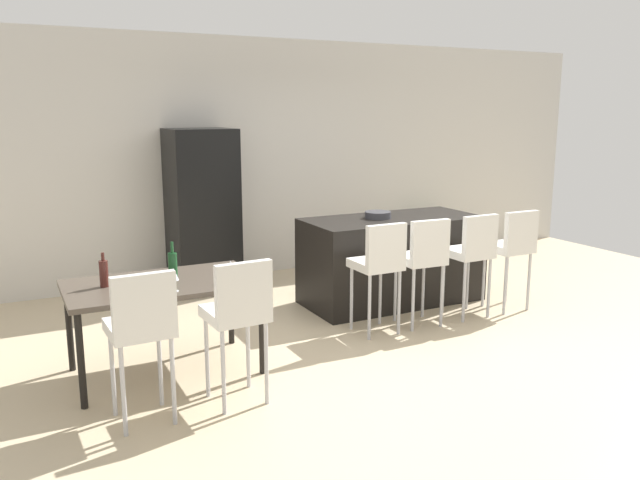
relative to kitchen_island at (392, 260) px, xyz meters
name	(u,v)px	position (x,y,z in m)	size (l,w,h in m)	color
ground_plane	(372,334)	(-0.73, -0.81, -0.46)	(10.00, 10.00, 0.00)	#C6B28E
back_wall	(262,158)	(-0.73, 1.87, 0.99)	(10.00, 0.12, 2.90)	beige
kitchen_island	(392,260)	(0.00, 0.00, 0.00)	(1.89, 0.87, 0.92)	black
bar_chair_left	(379,261)	(-0.67, -0.82, 0.24)	(0.40, 0.40, 1.05)	silver
bar_chair_middle	(423,255)	(-0.19, -0.82, 0.24)	(0.42, 0.42, 1.05)	silver
bar_chair_right	(472,249)	(0.40, -0.82, 0.24)	(0.41, 0.41, 1.05)	silver
bar_chair_far	(513,244)	(0.93, -0.82, 0.24)	(0.40, 0.40, 1.05)	silver
dining_table	(163,290)	(-2.64, -0.80, 0.21)	(1.46, 0.86, 0.74)	#4C4238
dining_chair_near	(141,323)	(-2.97, -1.60, 0.24)	(0.42, 0.42, 1.05)	silver
dining_chair_far	(238,309)	(-2.31, -1.60, 0.24)	(0.42, 0.42, 1.05)	silver
wine_bottle_right	(104,273)	(-3.06, -0.75, 0.39)	(0.07, 0.07, 0.26)	#471E19
wine_bottle_near	(173,265)	(-2.54, -0.74, 0.39)	(0.07, 0.07, 0.29)	#194723
wine_glass_left	(231,267)	(-2.18, -1.06, 0.40)	(0.07, 0.07, 0.17)	silver
wine_glass_middle	(174,275)	(-2.62, -1.11, 0.40)	(0.07, 0.07, 0.17)	silver
refrigerator	(202,210)	(-1.65, 1.43, 0.46)	(0.72, 0.68, 1.84)	black
fruit_bowl	(378,215)	(-0.16, 0.04, 0.50)	(0.28, 0.28, 0.07)	#333338
potted_plant	(434,235)	(1.63, 1.42, -0.12)	(0.38, 0.38, 0.58)	#38383D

